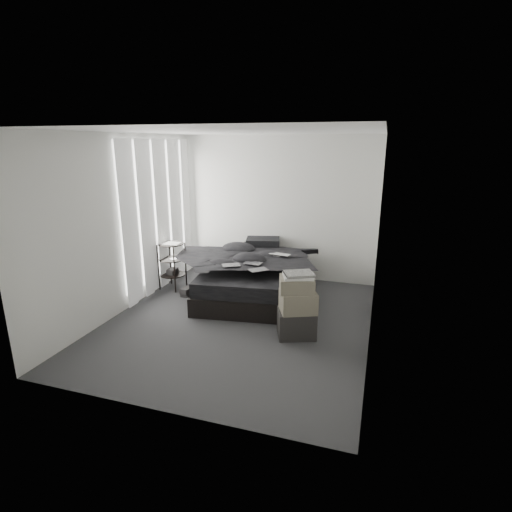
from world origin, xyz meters
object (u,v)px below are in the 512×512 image
(bed, at_px, (254,287))
(side_stand, at_px, (172,266))
(box_lower, at_px, (296,323))
(laptop, at_px, (279,251))

(bed, relative_size, side_stand, 2.64)
(side_stand, height_order, box_lower, side_stand)
(laptop, relative_size, side_stand, 0.42)
(laptop, bearing_deg, bed, -154.50)
(bed, bearing_deg, laptop, 7.50)
(bed, xyz_separation_m, side_stand, (-1.46, -0.11, 0.26))
(laptop, distance_m, side_stand, 1.89)
(laptop, bearing_deg, side_stand, -163.40)
(laptop, height_order, side_stand, side_stand)
(box_lower, bearing_deg, laptop, 114.27)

